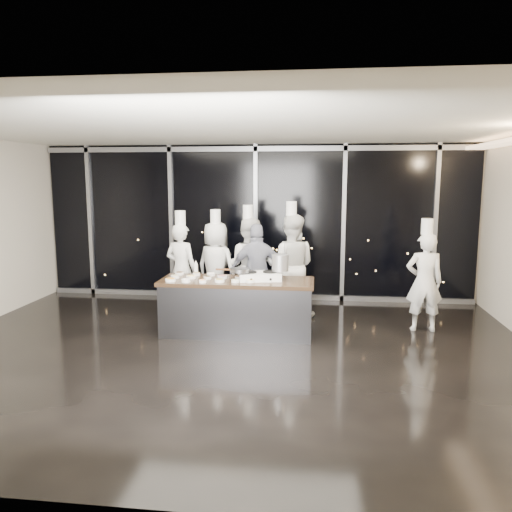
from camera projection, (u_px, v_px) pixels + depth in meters
The scene contains 15 objects.
ground at pixel (227, 353), 7.25m from camera, with size 9.00×9.00×0.00m, color black.
room_shell at pixel (239, 198), 6.89m from camera, with size 9.02×7.02×3.21m.
window_wall at pixel (256, 223), 10.37m from camera, with size 8.90×0.11×3.20m.
demo_counter at pixel (237, 307), 8.07m from camera, with size 2.46×0.86×0.90m.
stove at pixel (260, 276), 7.97m from camera, with size 0.72×0.53×0.14m.
frying_pan at pixel (239, 270), 7.92m from camera, with size 0.58×0.37×0.05m.
stock_pot at pixel (280, 263), 7.98m from camera, with size 0.27×0.27×0.27m, color #A7A7A9.
prep_bowls at pixel (205, 278), 8.02m from camera, with size 1.42×0.72×0.05m.
squeeze_bottle at pixel (196, 268), 8.40m from camera, with size 0.07×0.07×0.24m.
chef_far_left at pixel (181, 269), 9.10m from camera, with size 0.72×0.58×1.94m.
chef_left at pixel (216, 266), 9.43m from camera, with size 0.98×0.83×1.94m.
chef_center at pixel (248, 265), 9.33m from camera, with size 0.92×0.75×2.03m.
guest at pixel (258, 271), 8.99m from camera, with size 1.07×0.61×1.71m.
chef_right at pixel (291, 265), 9.03m from camera, with size 0.93×0.74×2.11m.
chef_side at pixel (424, 281), 8.20m from camera, with size 0.61×0.41×1.87m.
Camera 1 is at (1.25, -6.85, 2.51)m, focal length 35.00 mm.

